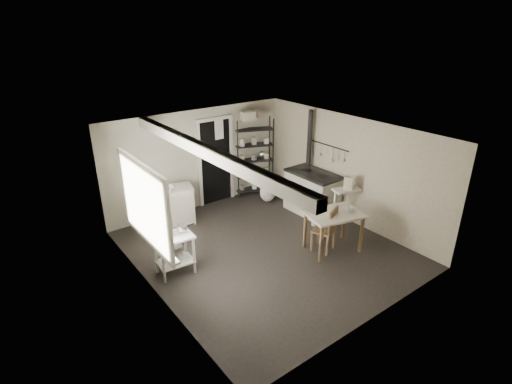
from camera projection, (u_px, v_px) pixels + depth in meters
floor at (265, 249)px, 7.74m from camera, size 5.00×5.00×0.00m
ceiling at (267, 133)px, 6.84m from camera, size 5.00×5.00×0.00m
wall_back at (198, 160)px, 9.12m from camera, size 4.50×0.02×2.30m
wall_front at (379, 253)px, 5.45m from camera, size 4.50×0.02×2.30m
wall_left at (150, 230)px, 6.05m from camera, size 0.02×5.00×2.30m
wall_right at (348, 169)px, 8.53m from camera, size 0.02×5.00×2.30m
window at (144, 205)px, 6.07m from camera, size 0.12×1.76×1.28m
doorway at (216, 162)px, 9.41m from camera, size 0.96×0.10×2.08m
ceiling_beam at (206, 152)px, 6.21m from camera, size 0.18×5.00×0.18m
wallpaper_panel at (348, 169)px, 8.53m from camera, size 0.01×5.00×2.30m
utensil_rail at (327, 145)px, 8.78m from camera, size 0.06×1.20×0.44m
prep_table at (175, 253)px, 6.86m from camera, size 0.68×0.51×0.73m
stockpot at (164, 225)px, 6.64m from camera, size 0.33×0.33×0.31m
saucepan at (182, 227)px, 6.76m from camera, size 0.21×0.21×0.09m
bucket at (176, 253)px, 6.90m from camera, size 0.27×0.27×0.25m
base_cabinets at (165, 204)px, 8.54m from camera, size 1.34×0.87×0.81m
mixing_bowl at (169, 183)px, 8.33m from camera, size 0.33×0.33×0.07m
counter_cup at (149, 188)px, 8.06m from camera, size 0.14×0.14×0.10m
shelf_rack at (254, 158)px, 9.86m from camera, size 0.99×0.68×1.94m
shelf_jar at (242, 144)px, 9.56m from camera, size 0.10×0.10×0.18m
storage_box_a at (248, 117)px, 9.28m from camera, size 0.34×0.32×0.20m
storage_box_b at (258, 115)px, 9.57m from camera, size 0.32×0.31×0.16m
stove at (312, 195)px, 9.05m from camera, size 0.70×1.24×0.97m
stovepipe at (310, 140)px, 9.04m from camera, size 0.14×0.14×1.39m
side_ledge at (345, 207)px, 8.47m from camera, size 0.61×0.43×0.86m
oats_box at (349, 183)px, 8.20m from camera, size 0.18×0.22×0.28m
work_table at (333, 232)px, 7.58m from camera, size 1.17×0.94×0.78m
table_cup at (349, 211)px, 7.44m from camera, size 0.11×0.11×0.09m
chair at (323, 227)px, 7.53m from camera, size 0.49×0.50×0.91m
flour_sack at (268, 192)px, 9.70m from camera, size 0.48×0.43×0.50m
floor_crock at (314, 222)px, 8.61m from camera, size 0.15×0.15×0.14m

